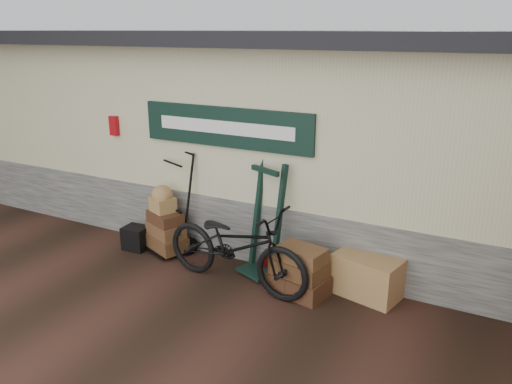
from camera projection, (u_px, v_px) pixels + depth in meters
ground at (210, 291)px, 6.45m from camera, size 80.00×80.00×0.00m
station_building at (296, 131)px, 8.26m from camera, size 14.40×4.10×3.20m
porter_trolley at (175, 201)px, 7.42m from camera, size 0.95×0.84×1.56m
green_barrow at (265, 219)px, 6.72m from camera, size 0.70×0.65×1.56m
suitcase_stack at (299, 270)px, 6.31m from camera, size 0.81×0.60×0.65m
wicker_hamper at (368, 276)px, 6.28m from camera, size 0.91×0.70×0.53m
black_trunk at (136, 238)px, 7.64m from camera, size 0.38×0.33×0.36m
bicycle at (235, 241)px, 6.41m from camera, size 0.95×2.21×1.25m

